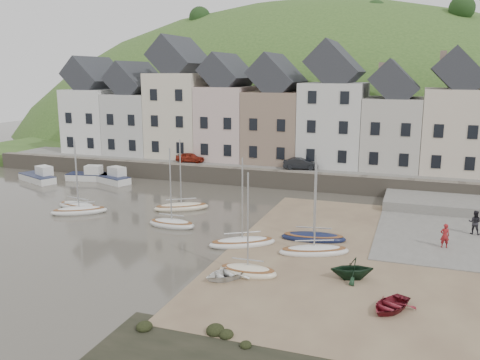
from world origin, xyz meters
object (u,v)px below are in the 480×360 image
at_px(rowboat_white, 227,274).
at_px(rowboat_green, 352,268).
at_px(person_red, 445,236).
at_px(car_right, 301,164).
at_px(car_left, 190,157).
at_px(rowboat_red, 390,305).
at_px(sailboat_0, 78,206).
at_px(person_dark, 475,222).

height_order(rowboat_white, rowboat_green, rowboat_green).
distance_m(rowboat_green, person_red, 8.92).
bearing_deg(car_right, rowboat_white, 172.09).
xyz_separation_m(rowboat_white, car_left, (-14.51, 26.17, 1.81)).
height_order(rowboat_red, car_right, car_right).
bearing_deg(sailboat_0, rowboat_red, -22.28).
bearing_deg(rowboat_green, person_dark, 125.92).
xyz_separation_m(sailboat_0, person_dark, (31.61, 3.44, 0.74)).
height_order(rowboat_red, person_red, person_red).
distance_m(sailboat_0, person_dark, 31.81).
distance_m(sailboat_0, person_red, 29.48).
distance_m(car_left, car_right, 12.78).
bearing_deg(rowboat_green, rowboat_white, -91.97).
relative_size(rowboat_red, car_right, 0.73).
relative_size(person_red, car_left, 0.51).
bearing_deg(person_dark, sailboat_0, 16.49).
bearing_deg(person_red, rowboat_green, 40.18).
distance_m(sailboat_0, car_left, 16.63).
bearing_deg(person_red, sailboat_0, -15.31).
height_order(person_red, car_left, car_left).
xyz_separation_m(person_dark, car_right, (-15.74, 12.79, 1.21)).
xyz_separation_m(rowboat_white, person_red, (11.87, 9.58, 0.60)).
distance_m(sailboat_0, rowboat_green, 25.50).
xyz_separation_m(rowboat_green, person_dark, (7.29, 11.09, 0.30)).
bearing_deg(car_left, car_right, -94.83).
distance_m(rowboat_green, person_dark, 13.27).
height_order(sailboat_0, rowboat_green, sailboat_0).
height_order(rowboat_green, person_dark, person_dark).
bearing_deg(rowboat_red, sailboat_0, -176.23).
relative_size(rowboat_white, car_left, 0.85).
bearing_deg(person_dark, person_red, 70.81).
distance_m(person_dark, car_right, 20.32).
height_order(rowboat_white, person_red, person_red).
xyz_separation_m(car_left, car_right, (12.78, 0.00, 0.05)).
relative_size(person_dark, car_left, 0.54).
distance_m(rowboat_white, car_left, 29.97).
height_order(sailboat_0, person_dark, sailboat_0).
relative_size(rowboat_green, car_left, 0.75).
xyz_separation_m(sailboat_0, rowboat_green, (24.32, -7.64, 0.44)).
distance_m(person_red, car_right, 21.48).
bearing_deg(rowboat_white, rowboat_green, 56.32).
height_order(person_dark, car_left, car_left).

